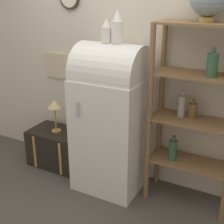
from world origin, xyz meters
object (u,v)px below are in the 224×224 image
object	(u,v)px
refrigerator	(111,116)
desk_lamp	(55,107)
vase_center	(117,28)
suitcase_trunk	(59,148)
vase_left	(106,31)

from	to	relation	value
refrigerator	desk_lamp	distance (m)	0.76
refrigerator	vase_center	distance (m)	0.87
vase_center	suitcase_trunk	bearing A→B (deg)	176.45
desk_lamp	suitcase_trunk	bearing A→B (deg)	48.01
suitcase_trunk	vase_center	distance (m)	1.65
vase_center	desk_lamp	world-z (taller)	vase_center
refrigerator	desk_lamp	world-z (taller)	refrigerator
refrigerator	desk_lamp	bearing A→B (deg)	176.32
suitcase_trunk	vase_center	bearing A→B (deg)	-3.55
vase_left	vase_center	bearing A→B (deg)	6.59
vase_center	desk_lamp	distance (m)	1.22
suitcase_trunk	vase_center	world-z (taller)	vase_center
vase_center	desk_lamp	size ratio (longest dim) A/B	0.78
vase_left	vase_center	xyz separation A→B (m)	(0.11, 0.01, 0.04)
vase_left	desk_lamp	xyz separation A→B (m)	(-0.70, 0.05, -0.87)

